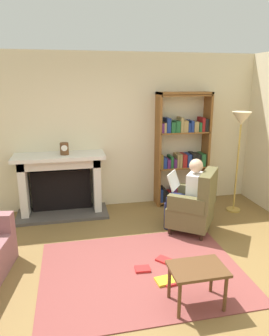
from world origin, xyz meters
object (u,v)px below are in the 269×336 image
(fireplace, at_px, (61,182))
(mantel_clock, at_px, (64,149))
(armchair_reading, at_px, (195,205))
(seated_reader, at_px, (188,192))
(side_table, at_px, (197,273))
(floor_lamp, at_px, (241,128))
(bookshelf, at_px, (182,152))

(fireplace, distance_m, mantel_clock, 0.61)
(fireplace, height_order, armchair_reading, fireplace)
(mantel_clock, bearing_deg, seated_reader, -28.43)
(fireplace, relative_size, mantel_clock, 7.74)
(seated_reader, bearing_deg, armchair_reading, 90.00)
(mantel_clock, height_order, seated_reader, mantel_clock)
(mantel_clock, distance_m, armchair_reading, 2.27)
(armchair_reading, distance_m, side_table, 1.67)
(side_table, height_order, floor_lamp, floor_lamp)
(fireplace, distance_m, seated_reader, 2.16)
(fireplace, xyz_separation_m, bookshelf, (2.18, 0.03, 0.41))
(floor_lamp, bearing_deg, fireplace, 169.79)
(mantel_clock, distance_m, floor_lamp, 2.92)
(fireplace, height_order, seated_reader, seated_reader)
(fireplace, height_order, floor_lamp, floor_lamp)
(seated_reader, bearing_deg, fireplace, -83.54)
(armchair_reading, bearing_deg, seated_reader, -90.00)
(armchair_reading, height_order, side_table, armchair_reading)
(bookshelf, distance_m, side_table, 2.90)
(mantel_clock, height_order, floor_lamp, floor_lamp)
(fireplace, xyz_separation_m, armchair_reading, (1.97, -1.14, -0.14))
(armchair_reading, height_order, seated_reader, seated_reader)
(mantel_clock, relative_size, seated_reader, 0.17)
(mantel_clock, distance_m, bookshelf, 2.10)
(mantel_clock, distance_m, seated_reader, 2.10)
(side_table, bearing_deg, armchair_reading, 68.30)
(seated_reader, distance_m, floor_lamp, 1.48)
(fireplace, distance_m, side_table, 3.01)
(fireplace, xyz_separation_m, seated_reader, (1.88, -1.07, 0.06))
(armchair_reading, relative_size, side_table, 1.73)
(fireplace, relative_size, armchair_reading, 1.57)
(mantel_clock, xyz_separation_m, floor_lamp, (2.87, -0.43, 0.32))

